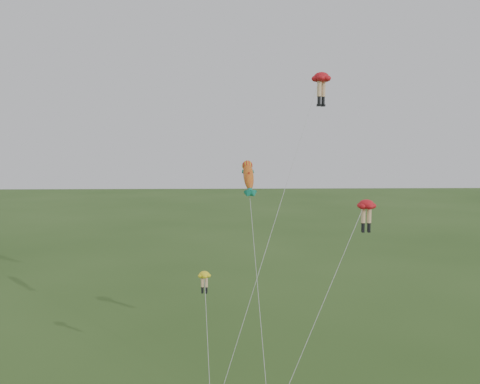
{
  "coord_description": "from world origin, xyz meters",
  "views": [
    {
      "loc": [
        -1.07,
        -33.65,
        17.38
      ],
      "look_at": [
        0.15,
        6.0,
        13.38
      ],
      "focal_mm": 40.0,
      "sensor_mm": 36.0,
      "label": 1
    }
  ],
  "objects": [
    {
      "name": "legs_kite_yellow",
      "position": [
        -2.45,
        3.68,
        7.18
      ],
      "size": [
        1.25,
        6.5,
        7.89
      ],
      "rotation": [
        0.0,
        0.0,
        -0.16
      ],
      "color": "yellow",
      "rests_on": "ground"
    },
    {
      "name": "fish_kite",
      "position": [
        0.89,
        8.19,
        14.41
      ],
      "size": [
        1.5,
        11.82,
        15.9
      ],
      "rotation": [
        0.81,
        0.0,
        0.08
      ],
      "color": "gold",
      "rests_on": "ground"
    },
    {
      "name": "legs_kite_red_high",
      "position": [
        6.86,
        10.42,
        21.88
      ],
      "size": [
        9.64,
        11.78,
        22.77
      ],
      "rotation": [
        0.0,
        0.0,
        0.67
      ],
      "color": "red",
      "rests_on": "ground"
    },
    {
      "name": "legs_kite_red_mid",
      "position": [
        9.04,
        3.91,
        12.28
      ],
      "size": [
        7.81,
        6.87,
        13.02
      ],
      "rotation": [
        0.0,
        0.0,
        -0.03
      ],
      "color": "red",
      "rests_on": "ground"
    }
  ]
}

